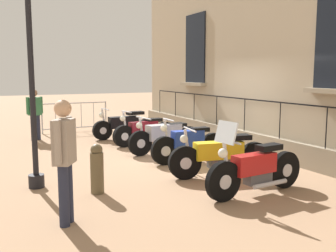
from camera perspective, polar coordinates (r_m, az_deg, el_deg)
name	(u,v)px	position (r m, az deg, el deg)	size (l,w,h in m)	color
ground_plane	(186,157)	(9.65, 2.61, -4.54)	(60.00, 60.00, 0.00)	#9E7A5B
building_facade	(259,31)	(10.70, 13.39, 13.47)	(0.82, 12.94, 6.48)	tan
motorcycle_black	(125,125)	(12.34, -6.36, 0.10)	(2.15, 0.69, 0.98)	black
motorcycle_maroon	(145,131)	(11.17, -3.48, -0.77)	(2.02, 0.58, 1.01)	black
motorcycle_silver	(165,136)	(10.02, -0.43, -1.47)	(2.14, 0.74, 0.97)	black
motorcycle_blue	(189,144)	(8.95, 3.13, -2.70)	(1.92, 0.57, 1.04)	black
motorcycle_yellow	(220,155)	(7.80, 7.77, -4.32)	(2.17, 0.76, 1.00)	black
motorcycle_red	(255,169)	(6.75, 12.76, -6.26)	(2.11, 0.55, 1.31)	black
lamppost	(28,6)	(7.29, -20.03, 16.42)	(0.33, 1.03, 4.73)	black
crowd_barrier	(75,116)	(14.00, -13.62, 1.46)	(2.31, 0.10, 1.05)	#B7B7BF
bollard	(97,169)	(6.77, -10.48, -6.23)	(0.23, 0.23, 0.87)	brown
pedestrian_standing	(64,155)	(5.38, -15.09, -4.15)	(0.37, 0.47, 1.72)	#23283D
pedestrian_walking	(35,112)	(12.55, -19.13, 1.98)	(0.51, 0.32, 1.57)	#23283D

